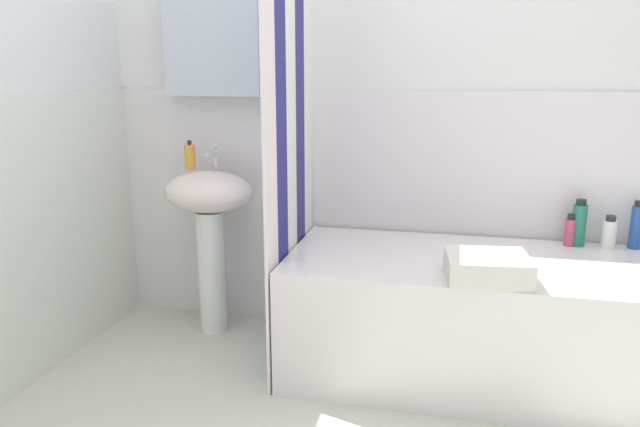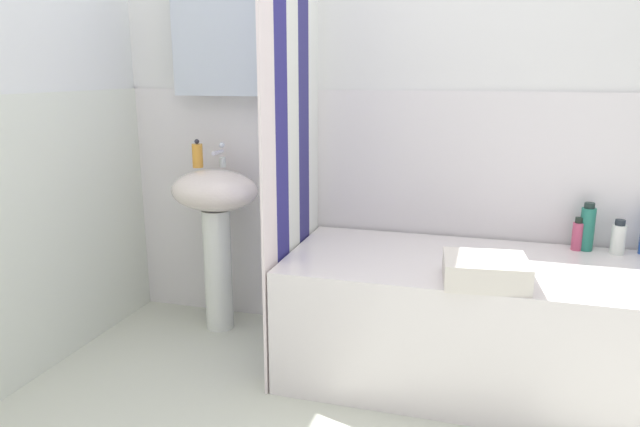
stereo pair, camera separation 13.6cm
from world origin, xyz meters
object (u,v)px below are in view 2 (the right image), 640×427
at_px(sink, 216,214).
at_px(soap_dispenser, 197,155).
at_px(conditioner_bottle, 618,238).
at_px(bathtub, 474,321).
at_px(towel_folded, 485,271).
at_px(body_wash_bottle, 587,228).
at_px(shampoo_bottle, 578,235).

distance_m(sink, soap_dispenser, 0.31).
relative_size(soap_dispenser, conditioner_bottle, 0.94).
bearing_deg(bathtub, conditioner_bottle, 26.61).
relative_size(bathtub, conditioner_bottle, 10.43).
relative_size(conditioner_bottle, towel_folded, 0.50).
bearing_deg(conditioner_bottle, bathtub, -153.39).
height_order(soap_dispenser, body_wash_bottle, soap_dispenser).
bearing_deg(soap_dispenser, shampoo_bottle, 2.04).
relative_size(body_wash_bottle, shampoo_bottle, 1.45).
xyz_separation_m(sink, shampoo_bottle, (1.67, 0.12, -0.01)).
bearing_deg(shampoo_bottle, soap_dispenser, -177.96).
bearing_deg(sink, conditioner_bottle, 3.41).
bearing_deg(towel_folded, body_wash_bottle, 53.02).
height_order(bathtub, towel_folded, towel_folded).
bearing_deg(conditioner_bottle, body_wash_bottle, 170.76).
bearing_deg(bathtub, shampoo_bottle, 35.81).
relative_size(sink, towel_folded, 2.74).
bearing_deg(shampoo_bottle, sink, -175.92).
bearing_deg(shampoo_bottle, towel_folded, -124.96).
height_order(sink, soap_dispenser, soap_dispenser).
xyz_separation_m(sink, soap_dispenser, (-0.11, 0.06, 0.28)).
xyz_separation_m(body_wash_bottle, shampoo_bottle, (-0.04, -0.01, -0.03)).
relative_size(sink, soap_dispenser, 5.80).
bearing_deg(conditioner_bottle, towel_folded, -135.37).
bearing_deg(body_wash_bottle, bathtub, -145.62).
bearing_deg(conditioner_bottle, soap_dispenser, -178.43).
relative_size(sink, shampoo_bottle, 5.61).
xyz_separation_m(soap_dispenser, bathtub, (1.38, -0.23, -0.62)).
bearing_deg(sink, soap_dispenser, 153.82).
xyz_separation_m(bathtub, towel_folded, (0.03, -0.25, 0.31)).
xyz_separation_m(body_wash_bottle, towel_folded, (-0.42, -0.55, -0.05)).
bearing_deg(conditioner_bottle, shampoo_bottle, 176.43).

